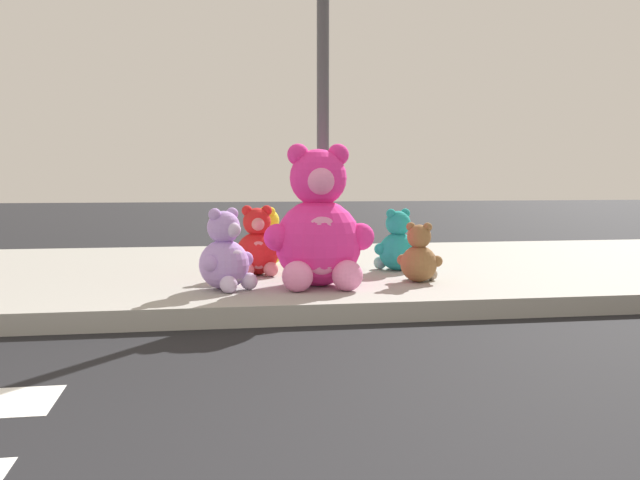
% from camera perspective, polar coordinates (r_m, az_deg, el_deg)
% --- Properties ---
extents(sidewalk, '(28.00, 4.40, 0.15)m').
position_cam_1_polar(sidewalk, '(6.93, -9.07, -2.86)').
color(sidewalk, '#9E9B93').
rests_on(sidewalk, ground_plane).
extents(sign_pole, '(0.56, 0.11, 3.20)m').
position_cam_1_polar(sign_pole, '(6.21, 0.25, 12.70)').
color(sign_pole, '#4C4C51').
rests_on(sign_pole, sidewalk).
extents(plush_pink_large, '(0.90, 0.79, 1.16)m').
position_cam_1_polar(plush_pink_large, '(5.57, -0.11, 0.86)').
color(plush_pink_large, '#F22D93').
rests_on(plush_pink_large, sidewalk).
extents(plush_teal, '(0.44, 0.42, 0.60)m').
position_cam_1_polar(plush_teal, '(6.63, 6.41, -0.46)').
color(plush_teal, teal).
rests_on(plush_teal, sidewalk).
extents(plush_lavender, '(0.46, 0.47, 0.65)m').
position_cam_1_polar(plush_lavender, '(5.47, -7.86, -1.42)').
color(plush_lavender, '#B28CD8').
rests_on(plush_lavender, sidewalk).
extents(plush_brown, '(0.36, 0.37, 0.51)m').
position_cam_1_polar(plush_brown, '(5.90, 8.26, -1.50)').
color(plush_brown, olive).
rests_on(plush_brown, sidewalk).
extents(plush_red, '(0.49, 0.43, 0.64)m').
position_cam_1_polar(plush_red, '(6.28, -5.24, -0.60)').
color(plush_red, red).
rests_on(plush_red, sidewalk).
extents(plush_yellow, '(0.42, 0.45, 0.60)m').
position_cam_1_polar(plush_yellow, '(7.00, -4.51, -0.15)').
color(plush_yellow, yellow).
rests_on(plush_yellow, sidewalk).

